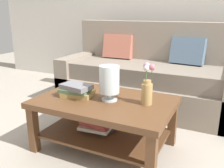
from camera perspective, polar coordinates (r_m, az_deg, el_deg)
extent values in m
plane|color=#ADA393|center=(2.61, 2.77, -10.70)|extent=(10.00, 10.00, 0.00)
cube|color=gray|center=(3.21, 7.84, -2.06)|extent=(2.20, 0.90, 0.36)
cube|color=gray|center=(3.10, 7.87, 2.68)|extent=(1.96, 0.74, 0.20)
cube|color=gray|center=(3.41, 10.07, 8.13)|extent=(2.20, 0.20, 0.70)
cube|color=gray|center=(3.59, -7.39, 1.98)|extent=(0.20, 0.90, 0.60)
cube|color=#B26651|center=(3.45, 1.42, 8.63)|extent=(0.41, 0.20, 0.34)
cube|color=slate|center=(3.18, 17.04, 7.24)|extent=(0.42, 0.23, 0.34)
cube|color=brown|center=(2.14, -1.76, -4.24)|extent=(1.17, 0.75, 0.05)
cube|color=brown|center=(2.29, -17.64, -9.95)|extent=(0.07, 0.07, 0.41)
cube|color=brown|center=(1.80, 9.00, -17.01)|extent=(0.07, 0.07, 0.41)
cube|color=brown|center=(2.74, -8.45, -4.82)|extent=(0.07, 0.07, 0.41)
cube|color=brown|center=(2.35, 13.72, -8.87)|extent=(0.07, 0.07, 0.41)
cube|color=brown|center=(2.26, -1.69, -11.24)|extent=(1.05, 0.63, 0.02)
cube|color=#2D333D|center=(2.32, -2.81, -9.79)|extent=(0.33, 0.27, 0.03)
cube|color=beige|center=(2.25, -3.68, -9.78)|extent=(0.30, 0.22, 0.03)
cube|color=#993833|center=(2.26, -3.32, -8.70)|extent=(0.30, 0.23, 0.04)
cube|color=tan|center=(2.24, -7.82, -2.20)|extent=(0.29, 0.25, 0.04)
cube|color=#51704C|center=(2.21, -8.52, -1.47)|extent=(0.27, 0.19, 0.03)
cube|color=slate|center=(2.20, -8.25, -0.61)|extent=(0.29, 0.21, 0.04)
cylinder|color=silver|center=(2.12, -0.60, -3.55)|extent=(0.13, 0.13, 0.02)
cylinder|color=silver|center=(2.11, -0.60, -2.67)|extent=(0.04, 0.04, 0.05)
cylinder|color=silver|center=(2.06, -0.62, 1.07)|extent=(0.17, 0.17, 0.23)
sphere|color=#2D333D|center=(2.09, -1.24, -0.36)|extent=(0.06, 0.06, 0.06)
sphere|color=#993833|center=(2.08, 0.17, -0.42)|extent=(0.06, 0.06, 0.06)
cylinder|color=tan|center=(2.02, 8.00, -2.31)|extent=(0.09, 0.09, 0.17)
cylinder|color=tan|center=(1.99, 8.12, 0.47)|extent=(0.06, 0.06, 0.03)
cylinder|color=#426638|center=(1.97, 9.14, 2.08)|extent=(0.01, 0.01, 0.09)
sphere|color=#C66B7A|center=(1.95, 9.22, 3.83)|extent=(0.05, 0.05, 0.05)
cylinder|color=#426638|center=(2.01, 7.94, 2.43)|extent=(0.01, 0.01, 0.09)
sphere|color=#B28CB7|center=(1.99, 8.01, 4.18)|extent=(0.05, 0.05, 0.05)
cylinder|color=#426638|center=(1.96, 7.86, 1.96)|extent=(0.01, 0.01, 0.09)
sphere|color=silver|center=(1.95, 7.93, 3.57)|extent=(0.05, 0.05, 0.05)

